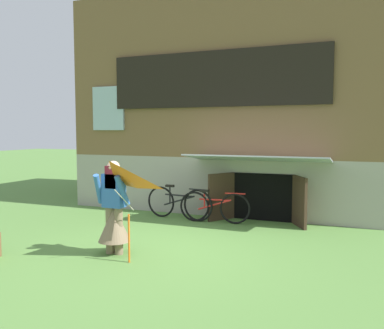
# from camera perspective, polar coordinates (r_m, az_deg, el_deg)

# --- Properties ---
(ground_plane) EXTENTS (60.00, 60.00, 0.00)m
(ground_plane) POSITION_cam_1_polar(r_m,az_deg,el_deg) (6.96, -5.01, -11.94)
(ground_plane) COLOR #56843D
(log_house) EXTENTS (7.77, 5.92, 5.34)m
(log_house) POSITION_cam_1_polar(r_m,az_deg,el_deg) (11.76, 7.01, 7.99)
(log_house) COLOR #9E998E
(log_house) RESTS_ON ground_plane
(person) EXTENTS (0.60, 0.52, 1.51)m
(person) POSITION_cam_1_polar(r_m,az_deg,el_deg) (6.77, -10.82, -6.95)
(person) COLOR #7F6B51
(person) RESTS_ON ground_plane
(kite) EXTENTS (0.95, 0.96, 1.44)m
(kite) POSITION_cam_1_polar(r_m,az_deg,el_deg) (6.11, -11.43, -2.97)
(kite) COLOR orange
(kite) RESTS_ON ground_plane
(bicycle_red) EXTENTS (1.56, 0.19, 0.71)m
(bicycle_red) POSITION_cam_1_polar(r_m,az_deg,el_deg) (8.93, 3.12, -5.90)
(bicycle_red) COLOR black
(bicycle_red) RESTS_ON ground_plane
(bicycle_black) EXTENTS (1.68, 0.25, 0.77)m
(bicycle_black) POSITION_cam_1_polar(r_m,az_deg,el_deg) (9.27, -1.84, -5.35)
(bicycle_black) COLOR black
(bicycle_black) RESTS_ON ground_plane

